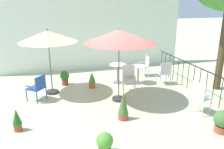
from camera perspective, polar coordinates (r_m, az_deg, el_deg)
ground_plane at (r=7.85m, az=0.58°, el=-6.60°), size 60.00×60.00×0.00m
villa_facade at (r=11.22m, az=-5.53°, el=11.74°), size 9.20×0.30×4.10m
terrace_railing at (r=8.90m, az=19.67°, el=0.01°), size 0.03×5.33×1.01m
patio_umbrella_0 at (r=7.32m, az=1.78°, el=9.32°), size 2.26×2.26×2.45m
patio_umbrella_1 at (r=8.25m, az=-15.61°, el=8.98°), size 2.01×2.01×2.34m
cafe_table_0 at (r=9.36m, az=6.51°, el=0.78°), size 0.65×0.65×0.74m
cafe_table_1 at (r=9.37m, az=1.45°, el=1.11°), size 0.69×0.69×0.78m
patio_chair_0 at (r=9.40m, az=12.88°, el=0.71°), size 0.50×0.46×0.94m
patio_chair_1 at (r=8.10m, az=-17.92°, el=-2.81°), size 0.69×0.69×0.89m
patio_chair_2 at (r=7.32m, az=20.98°, el=-4.91°), size 0.56×0.56×1.00m
patio_chair_3 at (r=10.33m, az=8.17°, el=2.45°), size 0.47×0.53×0.89m
patio_chair_4 at (r=8.54m, az=4.19°, el=-0.55°), size 0.57×0.58×0.98m
potted_plant_0 at (r=9.37m, az=-11.64°, el=-0.64°), size 0.37×0.37×0.58m
potted_plant_1 at (r=6.55m, az=-22.50°, el=-10.27°), size 0.24×0.24×0.62m
potted_plant_2 at (r=5.27m, az=-1.82°, el=-16.53°), size 0.38×0.38×0.53m
potted_plant_3 at (r=6.57m, az=2.81°, el=-7.74°), size 0.30×0.30×0.84m
potted_plant_4 at (r=6.65m, az=25.65°, el=-10.33°), size 0.45×0.45×0.61m
potted_plant_5 at (r=8.93m, az=-4.97°, el=-1.26°), size 0.27×0.27×0.63m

